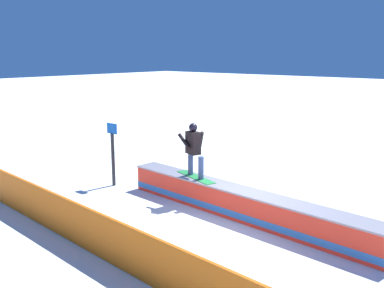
# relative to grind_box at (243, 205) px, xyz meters

# --- Properties ---
(ground_plane) EXTENTS (120.00, 120.00, 0.00)m
(ground_plane) POSITION_rel_grind_box_xyz_m (0.00, 0.00, -0.32)
(ground_plane) COLOR white
(grind_box) EXTENTS (7.14, 1.11, 0.70)m
(grind_box) POSITION_rel_grind_box_xyz_m (0.00, 0.00, 0.00)
(grind_box) COLOR red
(grind_box) RESTS_ON ground_plane
(snowboarder) EXTENTS (1.47, 0.72, 1.40)m
(snowboarder) POSITION_rel_grind_box_xyz_m (1.63, -0.13, 1.14)
(snowboarder) COLOR #288C40
(snowboarder) RESTS_ON grind_box
(safety_fence) EXTENTS (11.92, 0.83, 0.91)m
(safety_fence) POSITION_rel_grind_box_xyz_m (0.00, 3.52, 0.14)
(safety_fence) COLOR orange
(safety_fence) RESTS_ON ground_plane
(trail_marker) EXTENTS (0.40, 0.10, 1.87)m
(trail_marker) POSITION_rel_grind_box_xyz_m (4.38, 0.29, 0.68)
(trail_marker) COLOR #262628
(trail_marker) RESTS_ON ground_plane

